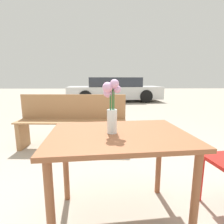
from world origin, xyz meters
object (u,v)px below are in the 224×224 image
flower_vase (112,107)px  parked_car (114,90)px  table_front (119,146)px  bench_near (73,119)px

flower_vase → parked_car: size_ratio=0.08×
table_front → bench_near: bench_near is taller
flower_vase → table_front: bearing=5.2°
table_front → flower_vase: flower_vase is taller
table_front → flower_vase: (-0.05, -0.00, 0.29)m
table_front → bench_near: 1.69m
flower_vase → bench_near: 1.73m
parked_car → table_front: bearing=-91.9°
table_front → bench_near: size_ratio=0.61×
flower_vase → bench_near: (-0.59, 1.56, -0.43)m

